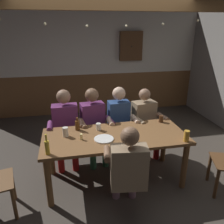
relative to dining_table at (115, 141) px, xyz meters
The scene contains 21 objects.
ground_plane 0.64m from the dining_table, 90.00° to the right, with size 7.14×7.14×0.00m, color #423A33.
back_wall_upper 3.18m from the dining_table, 90.00° to the left, with size 5.49×0.12×1.49m, color silver.
back_wall_wainscot 2.98m from the dining_table, 90.00° to the left, with size 5.49×0.12×1.01m, color brown.
ceiling_beam 1.88m from the dining_table, 90.00° to the left, with size 4.94×0.14×0.16m, color brown.
dining_table is the anchor object (origin of this frame).
person_0 0.93m from the dining_table, 135.52° to the left, with size 0.54×0.52×1.23m.
person_1 0.69m from the dining_table, 107.98° to the left, with size 0.55×0.56×1.23m.
person_2 0.69m from the dining_table, 71.04° to the left, with size 0.50×0.52×1.22m.
person_3 0.94m from the dining_table, 44.20° to the left, with size 0.56×0.59×1.17m.
person_4 0.65m from the dining_table, 89.07° to the right, with size 0.57×0.56×1.18m.
table_candle 0.48m from the dining_table, behind, with size 0.04×0.04×0.08m, color #F9E08C.
plate_0 0.22m from the dining_table, 151.70° to the right, with size 0.26×0.26×0.01m, color white.
bottle_0 0.95m from the dining_table, 159.87° to the right, with size 0.05×0.05×0.26m.
bottle_1 0.59m from the dining_table, 150.69° to the left, with size 0.07×0.07×0.19m.
pint_glass_0 0.38m from the dining_table, 74.61° to the right, with size 0.06×0.06×0.11m, color #E5C64C.
pint_glass_1 0.87m from the dining_table, 20.93° to the left, with size 0.07×0.07×0.11m, color #4C2D19.
pint_glass_2 0.32m from the dining_table, 132.81° to the left, with size 0.07×0.07×0.10m, color white.
pint_glass_3 0.69m from the dining_table, behind, with size 0.08×0.08×0.13m, color white.
pint_glass_4 0.96m from the dining_table, 22.10° to the right, with size 0.07×0.07×0.15m, color gold.
wall_dart_cabinet 3.19m from the dining_table, 70.37° to the left, with size 0.56×0.15×0.70m.
string_lights 1.66m from the dining_table, 90.00° to the left, with size 3.88×0.04×0.19m.
Camera 1 is at (-0.60, -2.68, 2.15)m, focal length 36.47 mm.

